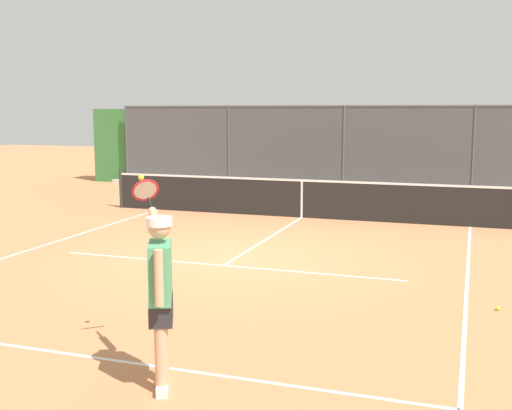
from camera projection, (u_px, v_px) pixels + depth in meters
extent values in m
plane|color=#C67A4C|center=(238.00, 257.00, 11.71)|extent=(60.00, 60.00, 0.00)
cube|color=white|center=(78.00, 355.00, 7.02)|extent=(8.02, 0.05, 0.01)
cube|color=white|center=(224.00, 265.00, 11.06)|extent=(6.26, 0.05, 0.01)
cube|color=white|center=(467.00, 278.00, 10.23)|extent=(0.05, 9.59, 0.01)
cube|color=white|center=(47.00, 244.00, 12.79)|extent=(0.05, 9.59, 0.01)
cube|color=white|center=(270.00, 237.00, 13.53)|extent=(0.05, 5.28, 0.01)
cylinder|color=#474C51|center=(473.00, 152.00, 19.40)|extent=(0.07, 0.07, 2.82)
cylinder|color=#474C51|center=(343.00, 149.00, 20.68)|extent=(0.07, 0.07, 2.82)
cylinder|color=#474C51|center=(229.00, 147.00, 21.95)|extent=(0.07, 0.07, 2.82)
cylinder|color=#474C51|center=(127.00, 145.00, 23.23)|extent=(0.07, 0.07, 2.82)
cylinder|color=#474C51|center=(344.00, 106.00, 20.48)|extent=(15.95, 0.05, 0.05)
cube|color=#474C51|center=(343.00, 149.00, 20.68)|extent=(15.95, 0.02, 2.82)
cube|color=#387A3D|center=(347.00, 150.00, 21.29)|extent=(18.95, 0.90, 2.71)
cube|color=silver|center=(342.00, 191.00, 20.71)|extent=(16.95, 0.18, 0.15)
cylinder|color=#2D2D2D|center=(121.00, 188.00, 17.57)|extent=(0.09, 0.09, 1.07)
cube|color=black|center=(302.00, 200.00, 15.93)|extent=(10.20, 0.02, 0.91)
cube|color=white|center=(302.00, 180.00, 15.86)|extent=(10.20, 0.04, 0.05)
cube|color=white|center=(302.00, 200.00, 15.93)|extent=(0.05, 0.04, 0.91)
cube|color=silver|center=(162.00, 389.00, 6.08)|extent=(0.21, 0.28, 0.09)
cylinder|color=tan|center=(161.00, 345.00, 6.02)|extent=(0.13, 0.13, 0.78)
cube|color=silver|center=(163.00, 377.00, 6.34)|extent=(0.21, 0.28, 0.09)
cylinder|color=tan|center=(162.00, 335.00, 6.28)|extent=(0.13, 0.13, 0.78)
cube|color=#28282D|center=(161.00, 309.00, 6.10)|extent=(0.37, 0.46, 0.26)
cube|color=#4C9E6B|center=(160.00, 272.00, 6.05)|extent=(0.39, 0.52, 0.56)
cylinder|color=tan|center=(159.00, 278.00, 5.75)|extent=(0.08, 0.08, 0.52)
cylinder|color=tan|center=(156.00, 223.00, 6.43)|extent=(0.32, 0.34, 0.29)
sphere|color=tan|center=(159.00, 228.00, 5.98)|extent=(0.22, 0.22, 0.22)
cylinder|color=white|center=(159.00, 221.00, 5.97)|extent=(0.33, 0.33, 0.08)
cube|color=white|center=(160.00, 223.00, 6.10)|extent=(0.25, 0.25, 0.02)
cylinder|color=black|center=(150.00, 204.00, 6.62)|extent=(0.14, 0.15, 0.13)
torus|color=red|center=(145.00, 190.00, 6.78)|extent=(0.34, 0.33, 0.26)
cylinder|color=silver|center=(145.00, 190.00, 6.78)|extent=(0.28, 0.27, 0.21)
sphere|color=#C1D138|center=(141.00, 178.00, 6.92)|extent=(0.07, 0.07, 0.07)
sphere|color=#D6E042|center=(498.00, 308.00, 8.58)|extent=(0.07, 0.07, 0.07)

